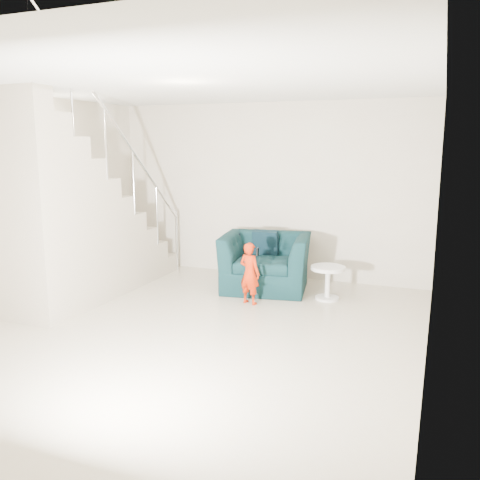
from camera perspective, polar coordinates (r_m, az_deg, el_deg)
name	(u,v)px	position (r m, az deg, el deg)	size (l,w,h in m)	color
floor	(188,332)	(5.80, -5.87, -10.25)	(5.50, 5.50, 0.00)	tan
ceiling	(183,81)	(5.45, -6.43, 17.27)	(5.50, 5.50, 0.00)	silver
back_wall	(268,191)	(7.99, 3.13, 5.54)	(5.00, 5.00, 0.00)	#B9AA96
left_wall	(8,203)	(6.99, -24.63, 3.83)	(5.50, 5.50, 0.00)	#B9AA96
right_wall	(435,227)	(4.84, 21.04, 1.42)	(5.50, 5.50, 0.00)	#B9AA96
armchair	(266,262)	(7.34, 2.89, -2.47)	(1.22, 1.07, 0.80)	black
toddler	(250,273)	(6.64, 1.09, -3.75)	(0.30, 0.20, 0.82)	#AB0705
side_table	(328,277)	(6.95, 9.82, -4.14)	(0.46, 0.46, 0.46)	silver
staircase	(72,230)	(7.10, -18.37, 1.06)	(1.02, 3.03, 3.62)	#ADA089
cushion	(266,242)	(7.54, 2.90, -0.26)	(0.38, 0.11, 0.36)	black
throw	(233,253)	(7.46, -0.78, -1.43)	(0.05, 0.45, 0.51)	black
phone	(258,252)	(6.50, 1.99, -1.34)	(0.02, 0.05, 0.10)	black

